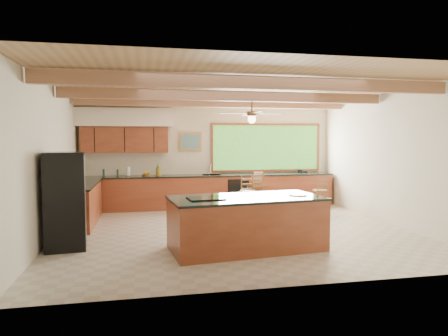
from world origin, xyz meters
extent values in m
plane|color=#C0B5A0|center=(0.00, 0.00, 0.00)|extent=(7.20, 7.20, 0.00)
cube|color=beige|center=(0.00, 3.25, 1.50)|extent=(7.20, 0.04, 3.00)
cube|color=beige|center=(0.00, -3.25, 1.50)|extent=(7.20, 0.04, 3.00)
cube|color=beige|center=(-3.60, 0.00, 1.50)|extent=(0.04, 6.50, 3.00)
cube|color=beige|center=(3.60, 0.00, 1.50)|extent=(0.04, 6.50, 3.00)
cube|color=#A57F52|center=(0.00, 0.00, 3.00)|extent=(7.20, 6.50, 0.04)
cube|color=#9C694E|center=(0.00, -1.60, 2.86)|extent=(7.10, 0.15, 0.22)
cube|color=#9C694E|center=(0.00, 0.50, 2.86)|extent=(7.10, 0.15, 0.22)
cube|color=#9C694E|center=(0.00, 2.30, 2.86)|extent=(7.10, 0.15, 0.22)
cube|color=brown|center=(-2.35, 3.06, 1.90)|extent=(2.30, 0.35, 0.70)
cube|color=white|center=(-2.35, 2.99, 2.50)|extent=(2.60, 0.50, 0.48)
cylinder|color=#FFEABF|center=(-3.05, 2.99, 2.27)|extent=(0.10, 0.10, 0.01)
cylinder|color=#FFEABF|center=(-1.65, 2.99, 2.27)|extent=(0.10, 0.10, 0.01)
cube|color=#60AD3E|center=(1.70, 3.22, 1.67)|extent=(3.20, 0.04, 1.30)
cube|color=#C1843B|center=(-0.55, 3.22, 1.85)|extent=(0.64, 0.03, 0.54)
cube|color=#457D64|center=(-0.55, 3.20, 1.85)|extent=(0.54, 0.01, 0.44)
cube|color=brown|center=(0.00, 2.91, 0.44)|extent=(7.00, 0.65, 0.88)
cube|color=black|center=(0.00, 2.91, 0.90)|extent=(7.04, 0.69, 0.04)
cube|color=brown|center=(-3.26, 1.35, 0.44)|extent=(0.65, 2.35, 0.88)
cube|color=black|center=(-3.26, 1.35, 0.90)|extent=(0.69, 2.39, 0.04)
cube|color=black|center=(0.70, 2.58, 0.42)|extent=(0.60, 0.02, 0.78)
cube|color=silver|center=(0.00, 2.91, 0.91)|extent=(0.50, 0.38, 0.03)
cylinder|color=silver|center=(0.00, 3.11, 1.07)|extent=(0.03, 0.03, 0.30)
cylinder|color=silver|center=(0.00, 3.01, 1.20)|extent=(0.03, 0.20, 0.03)
cylinder|color=white|center=(-2.27, 2.99, 1.05)|extent=(0.10, 0.10, 0.25)
cylinder|color=#1B4421|center=(-2.92, 3.02, 1.02)|extent=(0.06, 0.06, 0.20)
cylinder|color=#1B4421|center=(-2.55, 2.95, 1.02)|extent=(0.05, 0.05, 0.19)
cube|color=black|center=(2.76, 3.01, 0.97)|extent=(0.26, 0.23, 0.10)
cube|color=brown|center=(-0.11, -1.40, 0.44)|extent=(2.72, 1.49, 0.88)
cube|color=black|center=(-0.11, -1.40, 0.90)|extent=(2.77, 1.53, 0.04)
cube|color=black|center=(-0.84, -1.48, 0.93)|extent=(0.63, 0.52, 0.02)
cylinder|color=white|center=(0.85, -1.39, 0.93)|extent=(0.32, 0.32, 0.02)
cube|color=black|center=(-3.21, -0.77, 0.85)|extent=(0.73, 0.71, 1.70)
cube|color=silver|center=(-2.88, -0.77, 0.85)|extent=(0.02, 0.05, 1.56)
cube|color=brown|center=(1.14, 2.45, 0.67)|extent=(0.48, 0.48, 0.04)
cylinder|color=brown|center=(0.99, 2.29, 0.32)|extent=(0.04, 0.04, 0.65)
cylinder|color=brown|center=(1.30, 2.29, 0.32)|extent=(0.04, 0.04, 0.65)
cylinder|color=brown|center=(0.99, 2.61, 0.32)|extent=(0.04, 0.04, 0.65)
cylinder|color=brown|center=(1.30, 2.61, 0.32)|extent=(0.04, 0.04, 0.65)
cube|color=brown|center=(0.70, 1.61, 0.61)|extent=(0.46, 0.46, 0.04)
cylinder|color=brown|center=(0.56, 1.46, 0.30)|extent=(0.03, 0.03, 0.59)
cylinder|color=brown|center=(0.84, 1.46, 0.30)|extent=(0.03, 0.03, 0.59)
cylinder|color=brown|center=(0.56, 1.75, 0.30)|extent=(0.03, 0.03, 0.59)
cylinder|color=brown|center=(0.84, 1.75, 0.30)|extent=(0.03, 0.03, 0.59)
cube|color=brown|center=(1.15, 2.45, 0.63)|extent=(0.42, 0.42, 0.04)
cylinder|color=brown|center=(1.00, 2.30, 0.31)|extent=(0.04, 0.04, 0.61)
cylinder|color=brown|center=(1.29, 2.30, 0.31)|extent=(0.04, 0.04, 0.61)
cylinder|color=brown|center=(1.00, 2.60, 0.31)|extent=(0.04, 0.04, 0.61)
cylinder|color=brown|center=(1.29, 2.60, 0.31)|extent=(0.04, 0.04, 0.61)
cube|color=brown|center=(2.68, 1.60, 0.57)|extent=(0.39, 0.39, 0.04)
cylinder|color=brown|center=(2.55, 1.47, 0.28)|extent=(0.03, 0.03, 0.56)
cylinder|color=brown|center=(2.82, 1.47, 0.28)|extent=(0.03, 0.03, 0.56)
cylinder|color=brown|center=(2.55, 1.73, 0.28)|extent=(0.03, 0.03, 0.56)
cylinder|color=brown|center=(2.82, 1.73, 0.28)|extent=(0.03, 0.03, 0.56)
camera|label=1|loc=(-1.85, -8.07, 1.94)|focal=32.00mm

